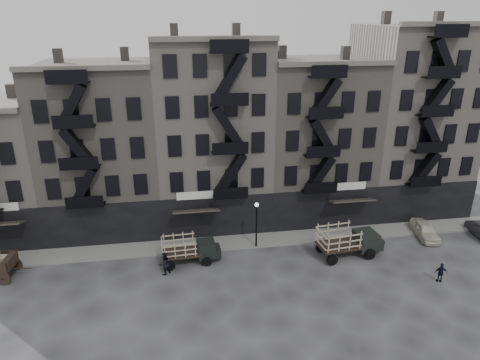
{
  "coord_description": "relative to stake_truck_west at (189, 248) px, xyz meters",
  "views": [
    {
      "loc": [
        -3.35,
        -29.24,
        19.04
      ],
      "look_at": [
        1.8,
        4.0,
        5.85
      ],
      "focal_mm": 32.0,
      "sensor_mm": 36.0,
      "label": 1
    }
  ],
  "objects": [
    {
      "name": "ground",
      "position": [
        2.79,
        -1.2,
        -1.33
      ],
      "size": [
        140.0,
        140.0,
        0.0
      ],
      "primitive_type": "plane",
      "color": "#38383A",
      "rests_on": "ground"
    },
    {
      "name": "building_east",
      "position": [
        22.79,
        8.63,
        7.67
      ],
      "size": [
        10.0,
        11.35,
        19.2
      ],
      "color": "gray",
      "rests_on": "ground"
    },
    {
      "name": "lamp_post",
      "position": [
        5.79,
        1.4,
        1.45
      ],
      "size": [
        0.36,
        0.36,
        4.28
      ],
      "color": "black",
      "rests_on": "ground"
    },
    {
      "name": "car_east",
      "position": [
        21.29,
        0.94,
        -0.65
      ],
      "size": [
        2.12,
        4.19,
        1.37
      ],
      "primitive_type": "imported",
      "rotation": [
        0.0,
        0.0,
        -0.13
      ],
      "color": "beige",
      "rests_on": "ground"
    },
    {
      "name": "building_midwest",
      "position": [
        -7.21,
        8.63,
        6.17
      ],
      "size": [
        10.0,
        11.35,
        16.2
      ],
      "color": "slate",
      "rests_on": "ground"
    },
    {
      "name": "building_mideast",
      "position": [
        12.79,
        8.63,
        6.17
      ],
      "size": [
        10.0,
        11.35,
        16.2
      ],
      "color": "slate",
      "rests_on": "ground"
    },
    {
      "name": "sidewalk",
      "position": [
        2.79,
        2.55,
        -1.26
      ],
      "size": [
        55.0,
        2.5,
        0.15
      ],
      "primitive_type": "cube",
      "color": "slate",
      "rests_on": "ground"
    },
    {
      "name": "pedestrian_mid",
      "position": [
        -1.99,
        -1.45,
        -0.39
      ],
      "size": [
        1.16,
        1.13,
        1.88
      ],
      "primitive_type": "imported",
      "rotation": [
        0.0,
        0.0,
        3.82
      ],
      "color": "black",
      "rests_on": "ground"
    },
    {
      "name": "building_center",
      "position": [
        2.79,
        8.63,
        7.17
      ],
      "size": [
        10.0,
        11.35,
        18.2
      ],
      "color": "gray",
      "rests_on": "ground"
    },
    {
      "name": "stake_truck_east",
      "position": [
        13.11,
        -1.01,
        0.24
      ],
      "size": [
        5.67,
        2.77,
        2.75
      ],
      "rotation": [
        0.0,
        0.0,
        0.11
      ],
      "color": "black",
      "rests_on": "ground"
    },
    {
      "name": "policeman",
      "position": [
        18.58,
        -5.7,
        -0.54
      ],
      "size": [
        1.0,
        0.61,
        1.6
      ],
      "primitive_type": "imported",
      "rotation": [
        0.0,
        0.0,
        2.89
      ],
      "color": "black",
      "rests_on": "ground"
    },
    {
      "name": "stake_truck_west",
      "position": [
        0.0,
        0.0,
        0.0
      ],
      "size": [
        4.76,
        2.17,
        2.34
      ],
      "rotation": [
        0.0,
        0.0,
        0.06
      ],
      "color": "black",
      "rests_on": "ground"
    }
  ]
}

